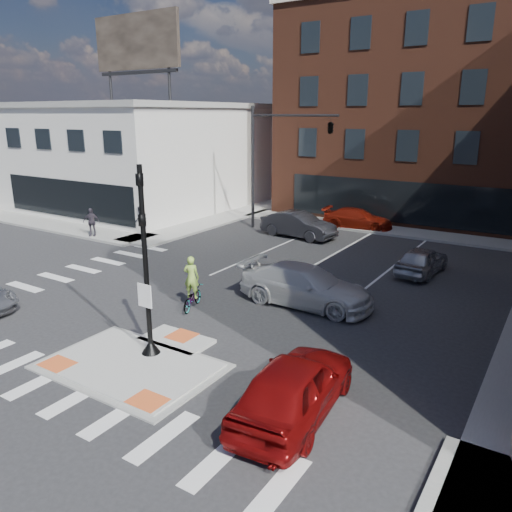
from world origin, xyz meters
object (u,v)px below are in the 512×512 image
Objects in this scene: white_pickup at (306,286)px; pedestrian_a at (141,220)px; cyclist at (192,291)px; red_sedan at (295,386)px; bg_car_silver at (422,260)px; bg_car_red at (358,219)px; pedestrian_b at (91,222)px; bg_car_dark at (298,225)px.

white_pickup is 14.94m from pedestrian_a.
pedestrian_a is (-10.50, 7.72, 0.31)m from cyclist.
red_sedan reaches higher than white_pickup.
bg_car_red is at bearing -46.39° from bg_car_silver.
pedestrian_b is at bearing 79.13° from white_pickup.
bg_car_dark is at bearing -98.75° from cyclist.
red_sedan is 1.05× the size of bg_car_red.
white_pickup is at bearing 10.85° from pedestrian_a.
bg_car_dark is 1.22× the size of bg_car_silver.
red_sedan is 1.00× the size of bg_car_dark.
bg_car_dark is at bearing 28.56° from white_pickup.
cyclist is at bearing -37.14° from red_sedan.
cyclist is (2.06, -12.90, -0.07)m from bg_car_dark.
cyclist is at bearing 59.90° from bg_car_silver.
white_pickup is at bearing -159.84° from cyclist.
cyclist is at bearing -57.22° from pedestrian_b.
white_pickup is at bearing -70.44° from red_sedan.
bg_car_dark is at bearing -67.79° from red_sedan.
bg_car_dark is at bearing 0.75° from pedestrian_b.
pedestrian_b is at bearing 124.89° from bg_car_red.
bg_car_red is (-3.44, 14.39, -0.13)m from white_pickup.
pedestrian_a reaches higher than white_pickup.
white_pickup is 1.19× the size of bg_car_red.
cyclist is at bearing 127.14° from white_pickup.
cyclist reaches higher than pedestrian_b.
bg_car_silver is at bearing -22.05° from pedestrian_b.
pedestrian_a reaches higher than red_sedan.
cyclist is (-6.50, -9.48, 0.05)m from bg_car_silver.
bg_car_red is 2.65× the size of pedestrian_b.
pedestrian_b reaches higher than white_pickup.
pedestrian_a is at bearing 8.32° from pedestrian_b.
cyclist reaches higher than white_pickup.
bg_car_silver is 0.86× the size of bg_car_red.
cyclist is (-3.62, -2.82, -0.07)m from white_pickup.
bg_car_dark is (-5.68, 10.07, -0.00)m from white_pickup.
bg_car_silver is 2.22× the size of pedestrian_a.
pedestrian_a reaches higher than pedestrian_b.
white_pickup is (-3.31, 7.11, -0.02)m from red_sedan.
pedestrian_a is (-8.44, -5.18, 0.25)m from bg_car_dark.
cyclist reaches higher than bg_car_silver.
red_sedan reaches higher than bg_car_dark.
red_sedan is 21.16m from pedestrian_a.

